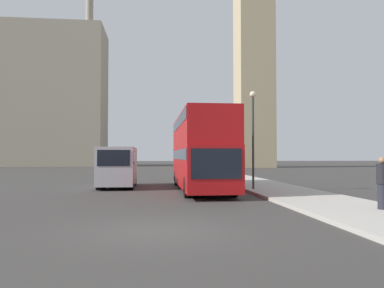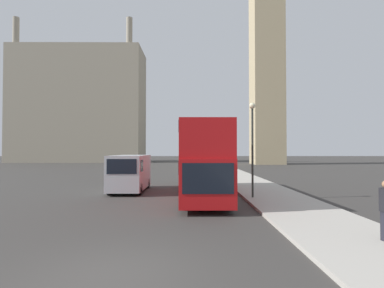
# 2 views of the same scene
# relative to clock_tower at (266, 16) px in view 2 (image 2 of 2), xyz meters

# --- Properties ---
(ground_plane) EXTENTS (300.00, 300.00, 0.00)m
(ground_plane) POSITION_rel_clock_tower_xyz_m (-18.17, -56.44, -31.76)
(ground_plane) COLOR #383533
(clock_tower) EXTENTS (6.82, 6.99, 62.01)m
(clock_tower) POSITION_rel_clock_tower_xyz_m (0.00, 0.00, 0.00)
(clock_tower) COLOR tan
(clock_tower) RESTS_ON ground_plane
(building_block_distant) EXTENTS (31.72, 12.04, 34.63)m
(building_block_distant) POSITION_rel_clock_tower_xyz_m (-44.34, 12.55, -17.53)
(building_block_distant) COLOR #9E937F
(building_block_distant) RESTS_ON ground_plane
(red_double_decker_bus) EXTENTS (2.59, 11.43, 4.34)m
(red_double_decker_bus) POSITION_rel_clock_tower_xyz_m (-15.56, -44.70, -29.35)
(red_double_decker_bus) COLOR #B71114
(red_double_decker_bus) RESTS_ON ground_plane
(white_van) EXTENTS (2.21, 5.34, 2.54)m
(white_van) POSITION_rel_clock_tower_xyz_m (-20.55, -42.32, -30.40)
(white_van) COLOR #B2B7BC
(white_van) RESTS_ON ground_plane
(street_lamp) EXTENTS (0.36, 0.36, 5.53)m
(street_lamp) POSITION_rel_clock_tower_xyz_m (-12.68, -45.88, -27.96)
(street_lamp) COLOR #2D332D
(street_lamp) RESTS_ON sidewalk_strip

